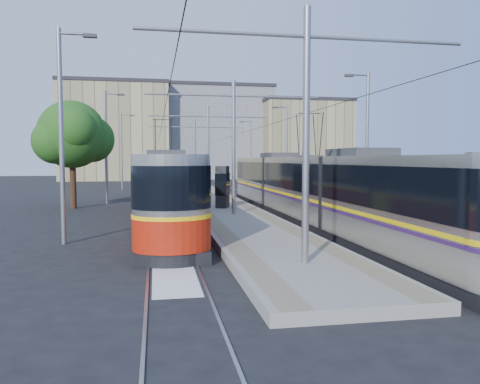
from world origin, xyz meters
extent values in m
plane|color=black|center=(0.00, 0.00, 0.00)|extent=(160.00, 160.00, 0.00)
cube|color=gray|center=(0.00, 17.00, 0.15)|extent=(4.00, 50.00, 0.30)
cube|color=gray|center=(-1.45, 17.00, 0.30)|extent=(0.70, 50.00, 0.01)
cube|color=gray|center=(1.45, 17.00, 0.30)|extent=(0.70, 50.00, 0.01)
cube|color=gray|center=(-4.32, 17.00, 0.01)|extent=(0.07, 70.00, 0.03)
cube|color=gray|center=(-2.88, 17.00, 0.01)|extent=(0.07, 70.00, 0.03)
cube|color=gray|center=(2.88, 17.00, 0.01)|extent=(0.07, 70.00, 0.03)
cube|color=gray|center=(4.32, 17.00, 0.01)|extent=(0.07, 70.00, 0.03)
cube|color=silver|center=(-3.60, -3.00, 0.01)|extent=(1.20, 5.00, 0.01)
cube|color=black|center=(-3.60, 11.49, 0.20)|extent=(2.30, 28.22, 0.40)
cube|color=#A8A39A|center=(-3.60, 11.49, 1.85)|extent=(2.40, 26.62, 2.90)
cube|color=black|center=(-3.60, 11.49, 2.35)|extent=(2.43, 26.62, 1.30)
cube|color=yellow|center=(-3.60, 11.49, 1.45)|extent=(2.43, 26.62, 0.12)
cube|color=#B61D0A|center=(-3.60, 11.49, 0.95)|extent=(2.42, 26.62, 1.10)
cube|color=#2D2D30|center=(-3.60, 11.49, 3.45)|extent=(1.68, 3.00, 0.30)
cube|color=black|center=(3.60, 6.36, 0.20)|extent=(2.30, 29.61, 0.40)
cube|color=#AEAA9F|center=(3.60, 6.36, 1.85)|extent=(2.40, 28.01, 2.90)
cube|color=black|center=(3.60, 6.36, 2.35)|extent=(2.43, 28.01, 1.30)
cube|color=#E1BC0B|center=(3.60, 6.36, 1.45)|extent=(2.43, 28.01, 0.12)
cube|color=#31154B|center=(3.60, 6.36, 1.30)|extent=(2.43, 28.01, 0.10)
cube|color=#2D2D30|center=(3.60, 6.36, 3.45)|extent=(1.68, 3.00, 0.30)
cylinder|color=gray|center=(0.00, -4.00, 3.80)|extent=(0.20, 0.20, 7.00)
cylinder|color=gray|center=(0.00, -4.00, 6.50)|extent=(9.20, 0.10, 0.10)
cylinder|color=gray|center=(0.00, 8.00, 3.80)|extent=(0.20, 0.20, 7.00)
cylinder|color=gray|center=(0.00, 8.00, 6.50)|extent=(9.20, 0.10, 0.10)
cylinder|color=gray|center=(0.00, 20.00, 3.80)|extent=(0.20, 0.20, 7.00)
cylinder|color=gray|center=(0.00, 20.00, 6.50)|extent=(9.20, 0.10, 0.10)
cylinder|color=gray|center=(0.00, 32.00, 3.80)|extent=(0.20, 0.20, 7.00)
cylinder|color=gray|center=(0.00, 32.00, 6.50)|extent=(9.20, 0.10, 0.10)
cylinder|color=black|center=(-3.60, 17.00, 5.55)|extent=(0.02, 70.00, 0.02)
cylinder|color=black|center=(3.60, 17.00, 5.55)|extent=(0.02, 70.00, 0.02)
cylinder|color=gray|center=(-7.50, 2.00, 4.00)|extent=(0.18, 0.18, 8.00)
cube|color=#2D2D30|center=(-6.40, 2.00, 7.75)|extent=(0.50, 0.22, 0.12)
cylinder|color=gray|center=(-7.50, 18.00, 4.00)|extent=(0.18, 0.18, 8.00)
cube|color=#2D2D30|center=(-6.40, 18.00, 7.75)|extent=(0.50, 0.22, 0.12)
cylinder|color=gray|center=(-7.50, 34.00, 4.00)|extent=(0.18, 0.18, 8.00)
cube|color=#2D2D30|center=(-6.40, 34.00, 7.75)|extent=(0.50, 0.22, 0.12)
cylinder|color=gray|center=(7.50, 8.00, 4.00)|extent=(0.18, 0.18, 8.00)
cube|color=#2D2D30|center=(6.40, 8.00, 7.75)|extent=(0.50, 0.22, 0.12)
cylinder|color=gray|center=(7.50, 24.00, 4.00)|extent=(0.18, 0.18, 8.00)
cube|color=#2D2D30|center=(6.40, 24.00, 7.75)|extent=(0.50, 0.22, 0.12)
cylinder|color=gray|center=(7.50, 40.00, 4.00)|extent=(0.18, 0.18, 8.00)
cube|color=#2D2D30|center=(6.40, 40.00, 7.75)|extent=(0.50, 0.22, 0.12)
cube|color=black|center=(-0.12, 11.35, 1.55)|extent=(0.97, 1.24, 2.49)
cube|color=black|center=(-0.12, 11.35, 1.71)|extent=(1.03, 1.29, 1.30)
cylinder|color=#382314|center=(-9.34, 15.38, 1.45)|extent=(0.40, 0.40, 2.89)
sphere|color=#184A15|center=(-9.34, 15.38, 4.79)|extent=(4.34, 4.34, 4.34)
sphere|color=#184A15|center=(-8.25, 16.10, 4.52)|extent=(3.07, 3.07, 3.07)
cube|color=tan|center=(-10.00, 60.00, 7.23)|extent=(16.00, 12.00, 14.45)
cube|color=#262328|center=(-10.00, 60.00, 14.70)|extent=(16.32, 12.24, 0.50)
cube|color=gray|center=(6.00, 64.00, 7.39)|extent=(18.00, 14.00, 14.78)
cube|color=#262328|center=(6.00, 64.00, 15.03)|extent=(18.36, 14.28, 0.50)
cube|color=tan|center=(20.00, 58.00, 6.16)|extent=(14.00, 10.00, 12.31)
cube|color=#262328|center=(20.00, 58.00, 12.56)|extent=(14.28, 10.20, 0.50)
camera|label=1|loc=(-4.09, -16.35, 3.19)|focal=35.00mm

